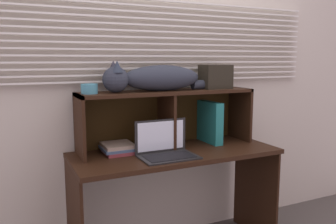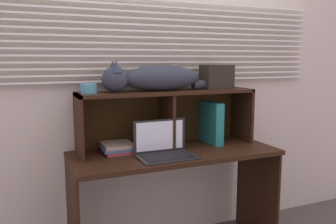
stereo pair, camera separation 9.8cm
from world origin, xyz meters
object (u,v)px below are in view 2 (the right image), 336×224
(cat, at_px, (154,78))
(storage_box, at_px, (217,77))
(laptop, at_px, (164,149))
(small_basket, at_px, (89,89))
(binder_upright, at_px, (211,122))
(book_stack, at_px, (117,148))

(cat, height_order, storage_box, cat)
(laptop, distance_m, storage_box, 0.69)
(small_basket, bearing_deg, binder_upright, 0.00)
(cat, bearing_deg, book_stack, -179.88)
(small_basket, bearing_deg, storage_box, 0.00)
(binder_upright, bearing_deg, cat, 180.00)
(book_stack, bearing_deg, binder_upright, 0.05)
(cat, relative_size, small_basket, 8.79)
(book_stack, xyz_separation_m, small_basket, (-0.18, 0.00, 0.40))
(binder_upright, bearing_deg, laptop, -155.68)
(cat, bearing_deg, laptop, -93.19)
(cat, xyz_separation_m, storage_box, (0.49, -0.00, -0.00))
(laptop, height_order, storage_box, storage_box)
(cat, height_order, binder_upright, cat)
(small_basket, xyz_separation_m, storage_box, (0.93, 0.00, 0.06))
(cat, distance_m, laptop, 0.49)
(laptop, bearing_deg, cat, 86.81)
(book_stack, bearing_deg, laptop, -39.04)
(cat, xyz_separation_m, book_stack, (-0.26, -0.00, -0.46))
(small_basket, height_order, storage_box, storage_box)
(laptop, xyz_separation_m, book_stack, (-0.25, 0.20, -0.02))
(binder_upright, bearing_deg, small_basket, 180.00)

